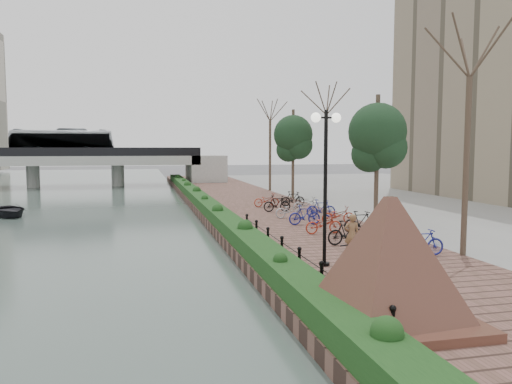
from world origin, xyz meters
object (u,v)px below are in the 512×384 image
object	(u,v)px
granite_monument	(389,259)
lamppost	(326,155)
motorcycle	(363,266)
pedestrian	(352,235)
boat	(8,210)

from	to	relation	value
granite_monument	lamppost	distance (m)	5.85
motorcycle	pedestrian	size ratio (longest dim) A/B	1.10
lamppost	pedestrian	size ratio (longest dim) A/B	3.38
lamppost	motorcycle	xyz separation A→B (m)	(0.29, -2.35, -3.15)
granite_monument	pedestrian	size ratio (longest dim) A/B	3.56
granite_monument	motorcycle	size ratio (longest dim) A/B	3.23
lamppost	pedestrian	distance (m)	3.52
lamppost	granite_monument	bearing A→B (deg)	-95.61
motorcycle	pedestrian	distance (m)	3.82
granite_monument	boat	distance (m)	27.97
boat	pedestrian	bearing A→B (deg)	-74.15
lamppost	pedestrian	world-z (taller)	lamppost
lamppost	pedestrian	xyz separation A→B (m)	(1.53, 1.26, -2.91)
boat	granite_monument	bearing A→B (deg)	-86.43
granite_monument	motorcycle	xyz separation A→B (m)	(0.82, 3.03, -0.91)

